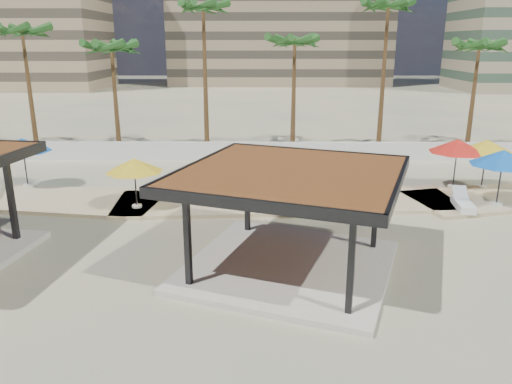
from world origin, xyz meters
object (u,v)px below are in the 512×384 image
pavilion_central (290,211)px  lounger_b (293,203)px  lounger_c (463,204)px  umbrella_c (458,146)px

pavilion_central → lounger_b: bearing=105.1°
pavilion_central → lounger_c: (8.21, 6.04, -1.71)m
pavilion_central → lounger_c: 10.34m
lounger_b → pavilion_central: bearing=-174.1°
pavilion_central → umbrella_c: size_ratio=2.55×
lounger_c → lounger_b: bearing=97.4°
umbrella_c → pavilion_central: bearing=-133.8°
umbrella_c → lounger_b: size_ratio=1.54×
pavilion_central → lounger_b: size_ratio=3.92×
pavilion_central → lounger_b: 6.30m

